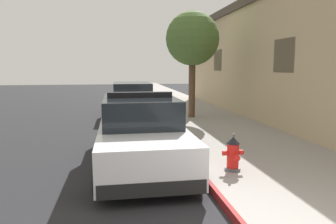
{
  "coord_description": "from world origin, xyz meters",
  "views": [
    {
      "loc": [
        -1.71,
        -3.14,
        2.24
      ],
      "look_at": [
        -0.28,
        5.51,
        1.0
      ],
      "focal_mm": 33.74,
      "sensor_mm": 36.0,
      "label": 1
    }
  ],
  "objects_px": {
    "police_cruiser": "(140,132)",
    "parked_car_silver_ahead": "(132,101)",
    "fire_hydrant": "(233,154)",
    "street_tree": "(192,39)"
  },
  "relations": [
    {
      "from": "police_cruiser",
      "to": "fire_hydrant",
      "type": "height_order",
      "value": "police_cruiser"
    },
    {
      "from": "street_tree",
      "to": "parked_car_silver_ahead",
      "type": "bearing_deg",
      "value": 151.1
    },
    {
      "from": "police_cruiser",
      "to": "fire_hydrant",
      "type": "distance_m",
      "value": 2.2
    },
    {
      "from": "fire_hydrant",
      "to": "street_tree",
      "type": "relative_size",
      "value": 0.17
    },
    {
      "from": "police_cruiser",
      "to": "parked_car_silver_ahead",
      "type": "distance_m",
      "value": 7.12
    },
    {
      "from": "police_cruiser",
      "to": "parked_car_silver_ahead",
      "type": "bearing_deg",
      "value": 88.56
    },
    {
      "from": "police_cruiser",
      "to": "street_tree",
      "type": "distance_m",
      "value": 6.87
    },
    {
      "from": "fire_hydrant",
      "to": "street_tree",
      "type": "distance_m",
      "value": 7.65
    },
    {
      "from": "parked_car_silver_ahead",
      "to": "street_tree",
      "type": "xyz_separation_m",
      "value": [
        2.45,
        -1.35,
        2.65
      ]
    },
    {
      "from": "police_cruiser",
      "to": "street_tree",
      "type": "height_order",
      "value": "street_tree"
    }
  ]
}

